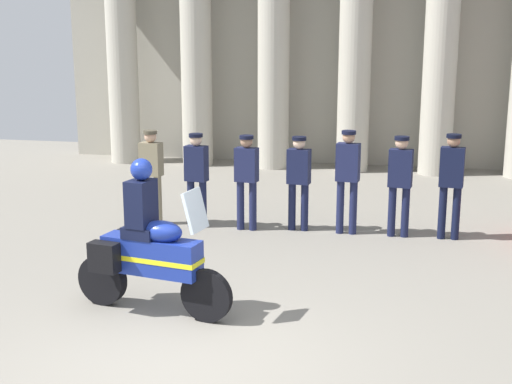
# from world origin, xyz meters

# --- Properties ---
(ground_plane) EXTENTS (28.08, 28.08, 0.00)m
(ground_plane) POSITION_xyz_m (0.00, 0.00, 0.00)
(ground_plane) COLOR gray
(colonnade_backdrop) EXTENTS (15.72, 1.64, 7.31)m
(colonnade_backdrop) POSITION_xyz_m (0.92, 11.54, 3.69)
(colonnade_backdrop) COLOR #A49F91
(colonnade_backdrop) RESTS_ON ground_plane
(officer_in_row_0) EXTENTS (0.41, 0.27, 1.69)m
(officer_in_row_0) POSITION_xyz_m (-2.16, 5.15, 1.00)
(officer_in_row_0) COLOR #7A7056
(officer_in_row_0) RESTS_ON ground_plane
(officer_in_row_1) EXTENTS (0.41, 0.27, 1.66)m
(officer_in_row_1) POSITION_xyz_m (-1.33, 5.14, 0.98)
(officer_in_row_1) COLOR #141938
(officer_in_row_1) RESTS_ON ground_plane
(officer_in_row_2) EXTENTS (0.41, 0.27, 1.66)m
(officer_in_row_2) POSITION_xyz_m (-0.43, 5.14, 0.98)
(officer_in_row_2) COLOR #191E42
(officer_in_row_2) RESTS_ON ground_plane
(officer_in_row_3) EXTENTS (0.41, 0.27, 1.64)m
(officer_in_row_3) POSITION_xyz_m (0.45, 5.30, 0.97)
(officer_in_row_3) COLOR #141938
(officer_in_row_3) RESTS_ON ground_plane
(officer_in_row_4) EXTENTS (0.41, 0.27, 1.77)m
(officer_in_row_4) POSITION_xyz_m (1.28, 5.26, 1.05)
(officer_in_row_4) COLOR #191E42
(officer_in_row_4) RESTS_ON ground_plane
(officer_in_row_5) EXTENTS (0.41, 0.27, 1.70)m
(officer_in_row_5) POSITION_xyz_m (2.15, 5.26, 1.00)
(officer_in_row_5) COLOR #141938
(officer_in_row_5) RESTS_ON ground_plane
(officer_in_row_6) EXTENTS (0.41, 0.27, 1.75)m
(officer_in_row_6) POSITION_xyz_m (2.97, 5.29, 1.04)
(officer_in_row_6) COLOR black
(officer_in_row_6) RESTS_ON ground_plane
(motorcycle_with_rider) EXTENTS (2.08, 0.78, 1.90)m
(motorcycle_with_rider) POSITION_xyz_m (-0.79, 1.29, 0.79)
(motorcycle_with_rider) COLOR black
(motorcycle_with_rider) RESTS_ON ground_plane
(briefcase_on_ground) EXTENTS (0.10, 0.32, 0.36)m
(briefcase_on_ground) POSITION_xyz_m (-2.54, 5.23, 0.18)
(briefcase_on_ground) COLOR black
(briefcase_on_ground) RESTS_ON ground_plane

